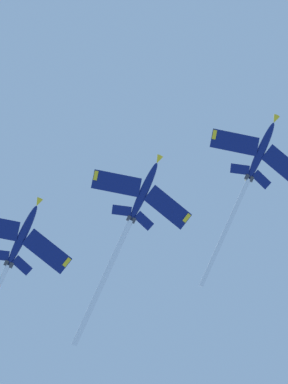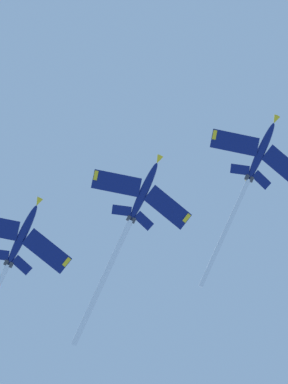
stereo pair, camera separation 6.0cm
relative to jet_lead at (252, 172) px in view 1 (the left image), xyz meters
The scene contains 3 objects.
jet_lead is the anchor object (origin of this frame).
jet_second 25.47m from the jet_lead, 129.99° to the right, with size 37.05×20.01×11.83m.
jet_third 49.37m from the jet_lead, 128.30° to the right, with size 41.17×20.01×13.35m.
Camera 1 is at (-8.83, -38.06, 1.80)m, focal length 76.27 mm.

